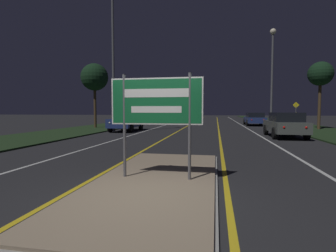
# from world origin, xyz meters

# --- Properties ---
(ground_plane) EXTENTS (160.00, 160.00, 0.00)m
(ground_plane) POSITION_xyz_m (0.00, 0.00, 0.00)
(ground_plane) COLOR #232326
(median_island) EXTENTS (2.81, 6.74, 0.10)m
(median_island) POSITION_xyz_m (0.00, 1.09, 0.04)
(median_island) COLOR #999993
(median_island) RESTS_ON ground_plane
(verge_left) EXTENTS (5.00, 100.00, 0.08)m
(verge_left) POSITION_xyz_m (-9.50, 20.00, 0.04)
(verge_left) COLOR #1E3319
(verge_left) RESTS_ON ground_plane
(verge_right) EXTENTS (5.00, 100.00, 0.08)m
(verge_right) POSITION_xyz_m (9.50, 20.00, 0.04)
(verge_right) COLOR #1E3319
(verge_right) RESTS_ON ground_plane
(centre_line_yellow_left) EXTENTS (0.12, 70.00, 0.01)m
(centre_line_yellow_left) POSITION_xyz_m (-1.60, 25.00, 0.00)
(centre_line_yellow_left) COLOR gold
(centre_line_yellow_left) RESTS_ON ground_plane
(centre_line_yellow_right) EXTENTS (0.12, 70.00, 0.01)m
(centre_line_yellow_right) POSITION_xyz_m (1.60, 25.00, 0.00)
(centre_line_yellow_right) COLOR gold
(centre_line_yellow_right) RESTS_ON ground_plane
(lane_line_white_left) EXTENTS (0.12, 70.00, 0.01)m
(lane_line_white_left) POSITION_xyz_m (-4.20, 25.00, 0.00)
(lane_line_white_left) COLOR silver
(lane_line_white_left) RESTS_ON ground_plane
(lane_line_white_right) EXTENTS (0.12, 70.00, 0.01)m
(lane_line_white_right) POSITION_xyz_m (4.20, 25.00, 0.00)
(lane_line_white_right) COLOR silver
(lane_line_white_right) RESTS_ON ground_plane
(edge_line_white_left) EXTENTS (0.10, 70.00, 0.01)m
(edge_line_white_left) POSITION_xyz_m (-7.20, 25.00, 0.00)
(edge_line_white_left) COLOR silver
(edge_line_white_left) RESTS_ON ground_plane
(edge_line_white_right) EXTENTS (0.10, 70.00, 0.01)m
(edge_line_white_right) POSITION_xyz_m (7.20, 25.00, 0.00)
(edge_line_white_right) COLOR silver
(edge_line_white_right) RESTS_ON ground_plane
(highway_sign) EXTENTS (2.15, 0.07, 2.42)m
(highway_sign) POSITION_xyz_m (0.00, 1.08, 1.79)
(highway_sign) COLOR #56565B
(highway_sign) RESTS_ON median_island
(streetlight_left_near) EXTENTS (0.52, 0.52, 11.06)m
(streetlight_left_near) POSITION_xyz_m (-6.15, 13.69, 6.92)
(streetlight_left_near) COLOR #56565B
(streetlight_left_near) RESTS_ON ground_plane
(streetlight_right_near) EXTENTS (0.52, 0.52, 8.74)m
(streetlight_right_near) POSITION_xyz_m (6.15, 19.59, 5.64)
(streetlight_right_near) COLOR #56565B
(streetlight_right_near) RESTS_ON ground_plane
(car_receding_0) EXTENTS (1.94, 4.40, 1.54)m
(car_receding_0) POSITION_xyz_m (5.56, 12.35, 0.81)
(car_receding_0) COLOR #4C514C
(car_receding_0) RESTS_ON ground_plane
(car_receding_1) EXTENTS (2.02, 4.75, 1.40)m
(car_receding_1) POSITION_xyz_m (5.53, 25.13, 0.74)
(car_receding_1) COLOR navy
(car_receding_1) RESTS_ON ground_plane
(car_approaching_0) EXTENTS (1.87, 4.27, 1.47)m
(car_approaching_0) POSITION_xyz_m (-5.73, 15.30, 0.78)
(car_approaching_0) COLOR navy
(car_approaching_0) RESTS_ON ground_plane
(car_approaching_1) EXTENTS (1.92, 4.47, 1.33)m
(car_approaching_1) POSITION_xyz_m (-6.10, 31.09, 0.72)
(car_approaching_1) COLOR navy
(car_approaching_1) RESTS_ON ground_plane
(car_approaching_2) EXTENTS (1.98, 4.25, 1.52)m
(car_approaching_2) POSITION_xyz_m (-5.81, 39.40, 0.80)
(car_approaching_2) COLOR black
(car_approaching_2) RESTS_ON ground_plane
(warning_sign) EXTENTS (0.60, 0.06, 2.39)m
(warning_sign) POSITION_xyz_m (8.98, 22.44, 1.52)
(warning_sign) COLOR #56565B
(warning_sign) RESTS_ON verge_right
(roadside_palm_left) EXTENTS (2.47, 2.47, 5.84)m
(roadside_palm_left) POSITION_xyz_m (-9.60, 17.71, 4.65)
(roadside_palm_left) COLOR #4C3823
(roadside_palm_left) RESTS_ON verge_left
(roadside_palm_right) EXTENTS (2.00, 2.00, 5.63)m
(roadside_palm_right) POSITION_xyz_m (9.89, 19.13, 4.63)
(roadside_palm_right) COLOR #4C3823
(roadside_palm_right) RESTS_ON verge_right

